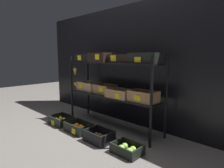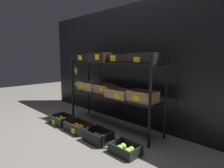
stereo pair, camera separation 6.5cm
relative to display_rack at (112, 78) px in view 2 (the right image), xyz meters
name	(u,v)px [view 2 (the right image)]	position (x,y,z in m)	size (l,w,h in m)	color
ground_plane	(112,126)	(0.00, 0.00, -0.71)	(10.00, 10.00, 0.00)	#605B56
storefront_wall	(129,65)	(0.00, 0.37, 0.17)	(3.89, 0.12, 1.75)	black
display_rack	(112,78)	(0.00, 0.00, 0.00)	(1.62, 0.37, 1.06)	black
crate_ground_lemon	(62,120)	(-0.63, -0.45, -0.66)	(0.33, 0.26, 0.12)	black
crate_ground_orange	(78,128)	(-0.20, -0.45, -0.66)	(0.37, 0.25, 0.13)	black
crate_ground_kiwi	(98,137)	(0.23, -0.46, -0.66)	(0.32, 0.24, 0.14)	black
crate_ground_apple_green	(125,150)	(0.64, -0.44, -0.67)	(0.31, 0.22, 0.10)	black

